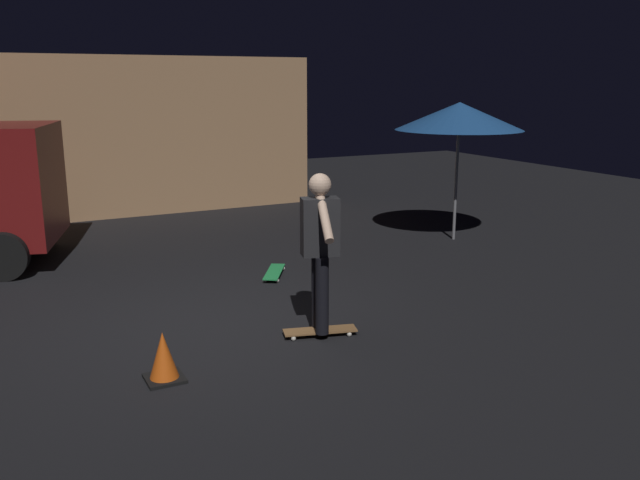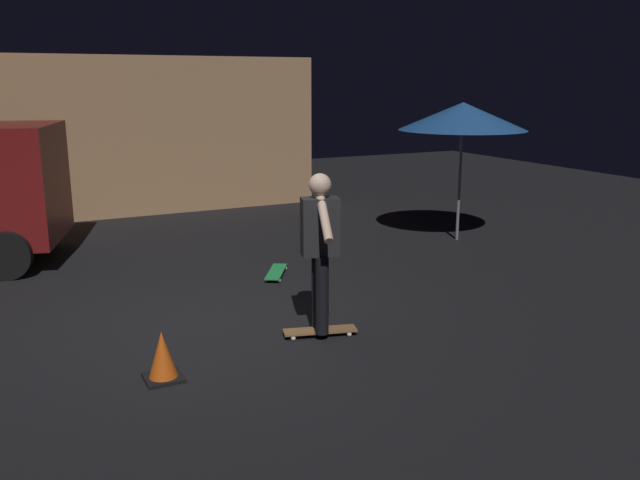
# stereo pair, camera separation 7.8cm
# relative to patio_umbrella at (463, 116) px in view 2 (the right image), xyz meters

# --- Properties ---
(ground_plane) EXTENTS (28.00, 28.00, 0.00)m
(ground_plane) POSITION_rel_patio_umbrella_xyz_m (-4.99, -2.09, -2.07)
(ground_plane) COLOR black
(low_building) EXTENTS (9.12, 4.25, 3.12)m
(low_building) POSITION_rel_patio_umbrella_xyz_m (-5.19, 6.54, -0.51)
(low_building) COLOR #AD7F56
(low_building) RESTS_ON ground_plane
(patio_umbrella) EXTENTS (2.10, 2.10, 2.30)m
(patio_umbrella) POSITION_rel_patio_umbrella_xyz_m (0.00, 0.00, 0.00)
(patio_umbrella) COLOR slate
(patio_umbrella) RESTS_ON ground_plane
(skateboard_ridden) EXTENTS (0.81, 0.40, 0.07)m
(skateboard_ridden) POSITION_rel_patio_umbrella_xyz_m (-4.06, -2.92, -2.02)
(skateboard_ridden) COLOR olive
(skateboard_ridden) RESTS_ON ground_plane
(skateboard_spare) EXTENTS (0.58, 0.77, 0.07)m
(skateboard_spare) POSITION_rel_patio_umbrella_xyz_m (-3.61, -0.64, -2.02)
(skateboard_spare) COLOR green
(skateboard_spare) RESTS_ON ground_plane
(skater) EXTENTS (0.43, 0.97, 1.67)m
(skater) POSITION_rel_patio_umbrella_xyz_m (-4.06, -2.92, -1.04)
(skater) COLOR black
(skater) RESTS_ON skateboard_ridden
(traffic_cone) EXTENTS (0.34, 0.34, 0.46)m
(traffic_cone) POSITION_rel_patio_umbrella_xyz_m (-5.81, -3.24, -1.86)
(traffic_cone) COLOR black
(traffic_cone) RESTS_ON ground_plane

